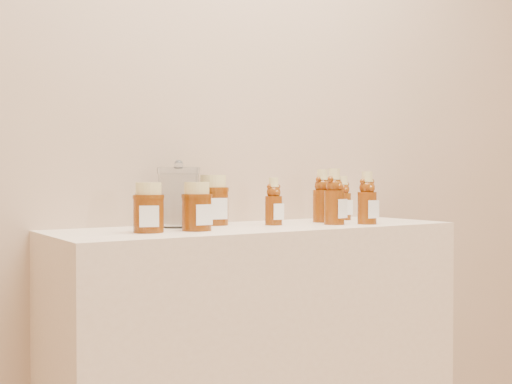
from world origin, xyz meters
TOP-DOWN VIEW (x-y plane):
  - wall_back at (0.00, 1.75)m, footprint 3.50×0.02m
  - display_table at (0.00, 1.55)m, footprint 1.20×0.40m
  - bear_bottle_back_left at (0.06, 1.57)m, footprint 0.06×0.06m
  - bear_bottle_back_mid at (0.26, 1.59)m, footprint 0.07×0.07m
  - bear_bottle_back_right at (0.39, 1.64)m, footprint 0.06×0.06m
  - bear_bottle_front_left at (0.22, 1.48)m, footprint 0.08×0.08m
  - bear_bottle_front_right at (0.32, 1.44)m, footprint 0.06×0.06m
  - honey_jar_left at (-0.36, 1.52)m, footprint 0.11×0.11m
  - honey_jar_back at (-0.09, 1.66)m, footprint 0.11×0.11m
  - honey_jar_front at (-0.23, 1.51)m, footprint 0.08×0.08m
  - glass_canister at (-0.21, 1.64)m, footprint 0.14×0.14m

SIDE VIEW (x-z plane):
  - display_table at x=0.00m, z-range 0.00..0.90m
  - honey_jar_left at x=-0.36m, z-range 0.90..1.03m
  - honey_jar_front at x=-0.23m, z-range 0.90..1.03m
  - honey_jar_back at x=-0.09m, z-range 0.90..1.05m
  - bear_bottle_back_left at x=0.06m, z-range 0.90..1.06m
  - bear_bottle_back_right at x=0.39m, z-range 0.90..1.07m
  - bear_bottle_front_right at x=0.32m, z-range 0.90..1.08m
  - glass_canister at x=-0.21m, z-range 0.90..1.09m
  - bear_bottle_back_mid at x=0.26m, z-range 0.90..1.09m
  - bear_bottle_front_left at x=0.22m, z-range 0.90..1.09m
  - wall_back at x=0.00m, z-range 0.00..2.70m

